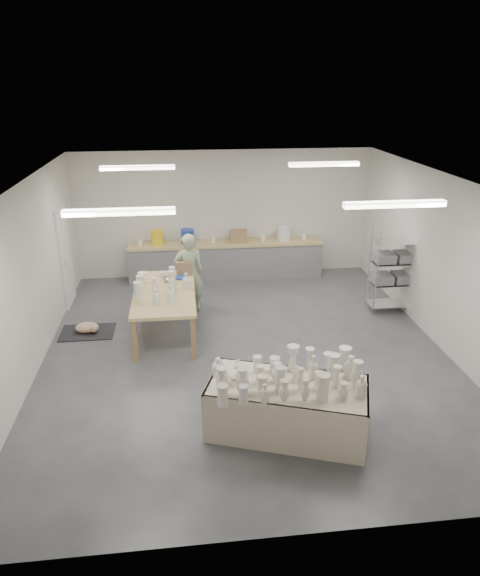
{
  "coord_description": "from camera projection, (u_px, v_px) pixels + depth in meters",
  "views": [
    {
      "loc": [
        -1.04,
        -7.94,
        4.48
      ],
      "look_at": [
        -0.05,
        0.41,
        1.05
      ],
      "focal_mm": 32.0,
      "sensor_mm": 36.0,
      "label": 1
    }
  ],
  "objects": [
    {
      "name": "wire_shelf",
      "position": [
        393.0,
        269.0,
        10.4
      ],
      "size": [
        0.88,
        0.48,
        1.8
      ],
      "color": "silver",
      "rests_on": "ground"
    },
    {
      "name": "drying_table",
      "position": [
        287.0,
        404.0,
        6.9
      ],
      "size": [
        2.32,
        1.69,
        1.11
      ],
      "rotation": [
        0.0,
        0.0,
        -0.34
      ],
      "color": "olive",
      "rests_on": "ground"
    },
    {
      "name": "back_counter",
      "position": [
        225.0,
        259.0,
        12.31
      ],
      "size": [
        4.6,
        0.6,
        1.24
      ],
      "color": "tan",
      "rests_on": "ground"
    },
    {
      "name": "work_table",
      "position": [
        166.0,
        290.0,
        9.57
      ],
      "size": [
        1.14,
        2.25,
        1.2
      ],
      "rotation": [
        0.0,
        0.0,
        -0.01
      ],
      "color": "tan",
      "rests_on": "ground"
    },
    {
      "name": "room",
      "position": [
        239.0,
        239.0,
        8.4
      ],
      "size": [
        8.0,
        8.02,
        3.0
      ],
      "color": "#424449",
      "rests_on": "ground"
    },
    {
      "name": "potter",
      "position": [
        189.0,
        273.0,
        10.41
      ],
      "size": [
        0.64,
        0.45,
        1.66
      ],
      "primitive_type": "imported",
      "rotation": [
        0.0,
        0.0,
        3.24
      ],
      "color": "#9AAD86",
      "rests_on": "ground"
    },
    {
      "name": "rug",
      "position": [
        88.0,
        332.0,
        9.78
      ],
      "size": [
        1.0,
        0.7,
        0.02
      ],
      "primitive_type": "cube",
      "color": "black",
      "rests_on": "ground"
    },
    {
      "name": "red_stool",
      "position": [
        190.0,
        293.0,
        10.86
      ],
      "size": [
        0.44,
        0.44,
        0.32
      ],
      "rotation": [
        0.0,
        0.0,
        0.35
      ],
      "color": "red",
      "rests_on": "ground"
    },
    {
      "name": "cat",
      "position": [
        88.0,
        327.0,
        9.73
      ],
      "size": [
        0.45,
        0.33,
        0.19
      ],
      "rotation": [
        0.0,
        0.0,
        0.02
      ],
      "color": "white",
      "rests_on": "rug"
    }
  ]
}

